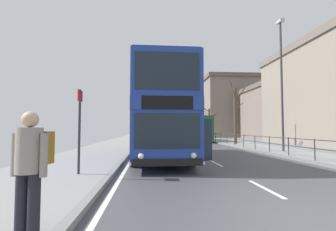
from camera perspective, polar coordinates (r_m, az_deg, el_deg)
The scene contains 11 objects.
ground at distance 4.71m, azimuth 27.55°, elevation -21.66°, with size 15.80×140.00×0.20m.
double_decker_bus_main at distance 13.70m, azimuth -2.10°, elevation 0.12°, with size 3.38×10.91×4.47m.
background_bus_far_lane at distance 31.70m, azimuth 6.16°, elevation -2.91°, with size 2.73×9.42×3.07m.
pedestrian_railing_far_kerb at distance 19.80m, azimuth 18.08°, elevation -5.17°, with size 0.05×27.90×0.98m.
pedestrian_with_backpack at distance 3.92m, azimuth -28.94°, elevation -9.37°, with size 0.55×0.58×1.66m.
bus_stop_sign_near at distance 8.45m, azimuth -19.64°, elevation -1.36°, with size 0.08×0.44×2.70m.
street_lamp_far_side at distance 18.13m, azimuth 24.60°, elevation 8.41°, with size 0.28×0.60×8.68m.
bare_tree_far_00 at distance 25.31m, azimuth 15.24°, elevation 0.49°, with size 2.07×2.27×6.08m.
bare_tree_far_01 at distance 40.58m, azimuth 9.32°, elevation -1.11°, with size 3.18×1.71×5.43m.
background_building_00 at distance 53.69m, azimuth 15.07°, elevation 1.65°, with size 14.34×14.42×11.84m.
background_building_02 at distance 39.45m, azimuth 26.95°, elevation 1.03°, with size 9.93×16.89×8.34m.
Camera 1 is at (-3.03, -3.81, 1.56)m, focal length 26.57 mm.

